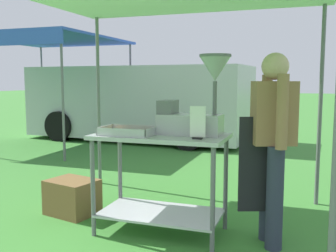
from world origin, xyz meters
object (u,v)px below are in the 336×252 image
at_px(van_silver, 140,102).
at_px(neighbour_tent, 47,41).
at_px(vendor, 272,139).
at_px(supply_crate, 72,197).
at_px(menu_sign, 198,125).
at_px(donut_tray, 128,132).
at_px(donut_cart, 161,164).
at_px(donut_fryer, 196,105).

bearing_deg(van_silver, neighbour_tent, -135.68).
bearing_deg(vendor, neighbour_tent, 142.69).
relative_size(vendor, van_silver, 0.31).
xyz_separation_m(vendor, supply_crate, (-2.00, 0.10, -0.72)).
relative_size(menu_sign, vendor, 0.17).
xyz_separation_m(donut_tray, supply_crate, (-0.78, 0.29, -0.75)).
distance_m(donut_cart, supply_crate, 1.15).
distance_m(donut_cart, menu_sign, 0.57).
distance_m(donut_fryer, menu_sign, 0.30).
bearing_deg(van_silver, menu_sign, -62.22).
height_order(donut_cart, menu_sign, menu_sign).
height_order(donut_tray, van_silver, van_silver).
height_order(donut_tray, menu_sign, menu_sign).
height_order(donut_fryer, menu_sign, donut_fryer).
bearing_deg(donut_cart, donut_tray, -154.62).
distance_m(supply_crate, neighbour_tent, 5.02).
distance_m(donut_fryer, vendor, 0.71).
height_order(menu_sign, supply_crate, menu_sign).
height_order(menu_sign, van_silver, van_silver).
height_order(supply_crate, van_silver, van_silver).
xyz_separation_m(donut_fryer, vendor, (0.66, -0.02, -0.27)).
distance_m(menu_sign, vendor, 0.63).
relative_size(menu_sign, neighbour_tent, 0.09).
relative_size(donut_cart, donut_tray, 2.53).
relative_size(donut_tray, supply_crate, 0.83).
distance_m(donut_cart, donut_fryer, 0.62).
bearing_deg(neighbour_tent, supply_crate, -51.56).
relative_size(donut_fryer, van_silver, 0.14).
bearing_deg(menu_sign, supply_crate, 167.13).
xyz_separation_m(donut_cart, vendor, (0.96, 0.06, 0.27)).
relative_size(donut_tray, donut_fryer, 0.67).
relative_size(donut_cart, menu_sign, 4.38).
distance_m(donut_tray, neighbour_tent, 5.48).
bearing_deg(donut_tray, menu_sign, -3.43).
bearing_deg(menu_sign, donut_fryer, 107.70).
bearing_deg(donut_cart, van_silver, 115.15).
distance_m(vendor, neighbour_tent, 6.25).
xyz_separation_m(menu_sign, van_silver, (-2.82, 5.36, -0.15)).
xyz_separation_m(donut_tray, donut_fryer, (0.56, 0.21, 0.24)).
xyz_separation_m(donut_tray, menu_sign, (0.64, -0.04, 0.10)).
height_order(donut_tray, neighbour_tent, neighbour_tent).
xyz_separation_m(donut_cart, menu_sign, (0.38, -0.16, 0.39)).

